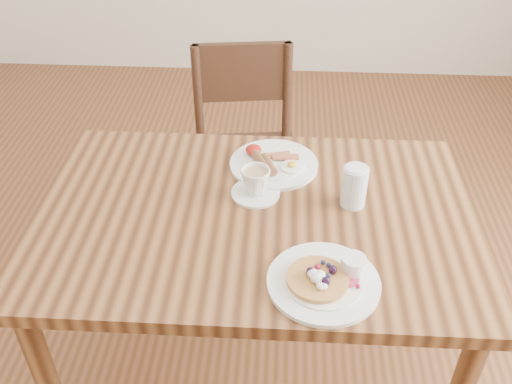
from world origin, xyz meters
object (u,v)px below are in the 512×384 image
Objects in this scene: dining_table at (256,239)px; pancake_plate at (326,279)px; water_glass at (354,187)px; breakfast_plate at (273,163)px; teacup_saucer at (255,183)px; chair_far at (245,148)px.

dining_table is 0.33m from pancake_plate.
pancake_plate is 2.25× the size of water_glass.
pancake_plate is 1.00× the size of breakfast_plate.
dining_table is at bearing -99.33° from breakfast_plate.
teacup_saucer is at bearing 94.36° from dining_table.
dining_table is 0.74m from chair_far.
breakfast_plate is 1.93× the size of teacup_saucer.
water_glass reaches higher than pancake_plate.
chair_far is (-0.09, 0.72, -0.16)m from dining_table.
teacup_saucer is at bearing 89.84° from chair_far.
chair_far reaches higher than dining_table.
dining_table is 4.44× the size of pancake_plate.
pancake_plate is at bearing -105.67° from water_glass.
water_glass is (0.27, -0.03, 0.02)m from teacup_saucer.
pancake_plate is at bearing 97.90° from chair_far.
chair_far is 6.29× the size of teacup_saucer.
chair_far is 7.32× the size of water_glass.
breakfast_plate is 2.25× the size of water_glass.
breakfast_plate is (0.04, 0.23, 0.11)m from dining_table.
dining_table is 0.26m from breakfast_plate.
teacup_saucer is 1.16× the size of water_glass.
breakfast_plate is (0.12, -0.49, 0.27)m from chair_far.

